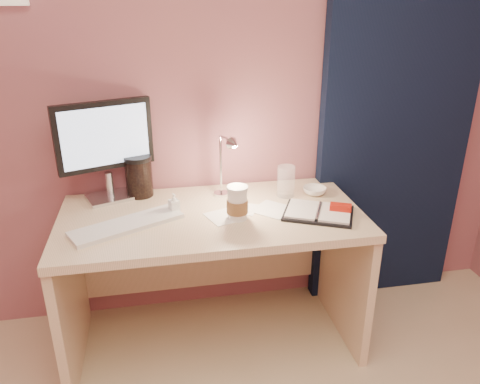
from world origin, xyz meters
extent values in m
plane|color=#9C5A5B|center=(0.00, 1.75, 1.25)|extent=(3.50, 0.00, 3.50)
cube|color=black|center=(1.05, 1.69, 1.10)|extent=(0.85, 0.08, 2.20)
cube|color=beige|center=(0.00, 1.38, 0.71)|extent=(1.40, 0.70, 0.04)
cube|color=beige|center=(-0.68, 1.38, 0.34)|extent=(0.04, 0.66, 0.69)
cube|color=beige|center=(0.68, 1.38, 0.34)|extent=(0.04, 0.66, 0.69)
cube|color=beige|center=(0.00, 1.71, 0.40)|extent=(1.32, 0.03, 0.55)
cube|color=silver|center=(-0.47, 1.65, 0.74)|extent=(0.27, 0.23, 0.02)
cylinder|color=silver|center=(-0.47, 1.65, 0.81)|extent=(0.04, 0.04, 0.12)
cube|color=black|center=(-0.47, 1.65, 1.06)|extent=(0.44, 0.19, 0.33)
cube|color=#BBD8FF|center=(-0.48, 1.62, 1.06)|extent=(0.38, 0.14, 0.28)
cube|color=silver|center=(-0.38, 1.31, 0.74)|extent=(0.51, 0.35, 0.02)
cube|color=black|center=(0.48, 1.28, 0.74)|extent=(0.38, 0.34, 0.01)
cube|color=white|center=(0.42, 1.31, 0.75)|extent=(0.21, 0.24, 0.01)
cube|color=white|center=(0.55, 1.25, 0.75)|extent=(0.21, 0.24, 0.01)
cube|color=red|center=(0.58, 1.26, 0.76)|extent=(0.11, 0.09, 0.03)
cube|color=white|center=(0.06, 1.34, 0.73)|extent=(0.20, 0.20, 0.00)
cube|color=white|center=(0.15, 1.40, 0.73)|extent=(0.18, 0.18, 0.00)
cube|color=white|center=(0.29, 1.37, 0.73)|extent=(0.23, 0.23, 0.00)
cylinder|color=white|center=(0.11, 1.31, 0.80)|extent=(0.09, 0.09, 0.14)
cylinder|color=brown|center=(0.11, 1.31, 0.79)|extent=(0.10, 0.10, 0.06)
cylinder|color=white|center=(0.11, 1.31, 0.88)|extent=(0.09, 0.09, 0.01)
cylinder|color=white|center=(0.40, 1.52, 0.81)|extent=(0.09, 0.09, 0.16)
imported|color=white|center=(0.55, 1.51, 0.75)|extent=(0.13, 0.13, 0.04)
imported|color=white|center=(-0.17, 1.42, 0.78)|extent=(0.06, 0.06, 0.10)
cylinder|color=black|center=(-0.33, 1.66, 0.82)|extent=(0.13, 0.13, 0.19)
cylinder|color=silver|center=(0.08, 1.59, 0.74)|extent=(0.08, 0.08, 0.01)
cylinder|color=silver|center=(0.08, 1.59, 0.89)|extent=(0.01, 0.01, 0.29)
cone|color=silver|center=(0.03, 1.46, 1.03)|extent=(0.07, 0.07, 0.06)
camera|label=1|loc=(-0.23, -0.57, 1.66)|focal=35.00mm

